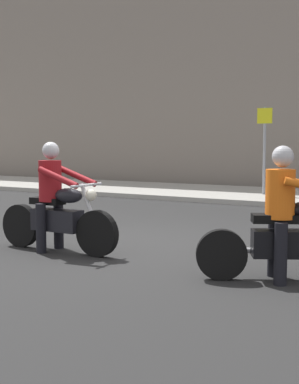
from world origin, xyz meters
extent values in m
plane|color=#252525|center=(0.00, 0.00, 0.00)|extent=(80.00, 80.00, 0.00)
cube|color=#99968E|center=(0.00, 8.00, 0.07)|extent=(40.00, 4.40, 0.14)
cylinder|color=black|center=(2.18, -1.37, 0.30)|extent=(0.59, 0.39, 0.61)
cube|color=black|center=(2.88, -1.00, 0.44)|extent=(0.90, 0.65, 0.32)
cube|color=black|center=(2.72, -1.09, 0.74)|extent=(0.57, 0.45, 0.10)
cylinder|color=silver|center=(2.54, -1.00, 0.32)|extent=(0.65, 0.39, 0.07)
cylinder|color=black|center=(2.85, -1.25, 0.36)|extent=(0.20, 0.20, 0.72)
cylinder|color=black|center=(2.66, -0.89, 0.36)|extent=(0.20, 0.20, 0.72)
cylinder|color=orange|center=(2.78, -1.06, 1.03)|extent=(0.46, 0.46, 0.58)
sphere|color=tan|center=(2.79, -1.05, 1.43)|extent=(0.20, 0.20, 0.20)
sphere|color=#B7B7BC|center=(2.79, -1.05, 1.46)|extent=(0.25, 0.25, 0.25)
cylinder|color=black|center=(0.16, -1.09, 0.33)|extent=(0.67, 0.13, 0.67)
cylinder|color=black|center=(-1.30, -1.10, 0.33)|extent=(0.67, 0.13, 0.67)
cylinder|color=silver|center=(0.04, -1.09, 0.68)|extent=(0.35, 0.06, 0.75)
cube|color=black|center=(-0.57, -1.10, 0.47)|extent=(0.80, 0.29, 0.32)
ellipsoid|color=black|center=(-0.35, -1.09, 0.85)|extent=(0.48, 0.25, 0.22)
cube|color=black|center=(-0.75, -1.10, 0.75)|extent=(0.52, 0.25, 0.10)
cylinder|color=silver|center=(-0.02, -1.09, 1.02)|extent=(0.05, 0.70, 0.04)
sphere|color=silver|center=(0.06, -1.09, 0.88)|extent=(0.17, 0.17, 0.17)
cylinder|color=silver|center=(-0.87, -0.94, 0.35)|extent=(0.70, 0.08, 0.07)
cylinder|color=black|center=(-0.71, -1.30, 0.37)|extent=(0.15, 0.15, 0.73)
cylinder|color=black|center=(-0.71, -0.90, 0.37)|extent=(0.15, 0.15, 0.73)
cylinder|color=maroon|center=(-0.69, -1.10, 1.06)|extent=(0.34, 0.34, 0.61)
cylinder|color=maroon|center=(-0.35, -1.31, 1.13)|extent=(0.70, 0.10, 0.31)
cylinder|color=maroon|center=(-0.36, -0.87, 1.13)|extent=(0.70, 0.10, 0.31)
sphere|color=tan|center=(-0.67, -1.10, 1.48)|extent=(0.20, 0.20, 0.20)
sphere|color=#B7B7BC|center=(-0.67, -1.10, 1.51)|extent=(0.25, 0.25, 0.25)
cylinder|color=gray|center=(-0.25, 7.65, 1.40)|extent=(0.08, 0.08, 2.52)
cube|color=yellow|center=(-0.25, 7.62, 2.41)|extent=(0.44, 0.03, 0.44)
camera|label=1|loc=(4.50, -7.01, 1.61)|focal=48.59mm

